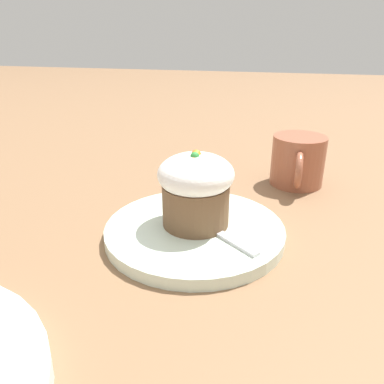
# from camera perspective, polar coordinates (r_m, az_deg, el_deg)

# --- Properties ---
(ground_plane) EXTENTS (4.00, 4.00, 0.00)m
(ground_plane) POSITION_cam_1_polar(r_m,az_deg,el_deg) (0.46, 0.40, -6.72)
(ground_plane) COLOR #846042
(dessert_plate) EXTENTS (0.22, 0.22, 0.01)m
(dessert_plate) POSITION_cam_1_polar(r_m,az_deg,el_deg) (0.46, 0.40, -5.92)
(dessert_plate) COLOR silver
(dessert_plate) RESTS_ON ground_plane
(carrot_cake) EXTENTS (0.09, 0.09, 0.09)m
(carrot_cake) POSITION_cam_1_polar(r_m,az_deg,el_deg) (0.44, -0.00, 0.64)
(carrot_cake) COLOR brown
(carrot_cake) RESTS_ON dessert_plate
(spoon) EXTENTS (0.10, 0.12, 0.01)m
(spoon) POSITION_cam_1_polar(r_m,az_deg,el_deg) (0.46, 1.34, -4.55)
(spoon) COLOR silver
(spoon) RESTS_ON dessert_plate
(coffee_cup) EXTENTS (0.12, 0.08, 0.08)m
(coffee_cup) POSITION_cam_1_polar(r_m,az_deg,el_deg) (0.63, 15.82, 4.58)
(coffee_cup) COLOR #9E563D
(coffee_cup) RESTS_ON ground_plane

